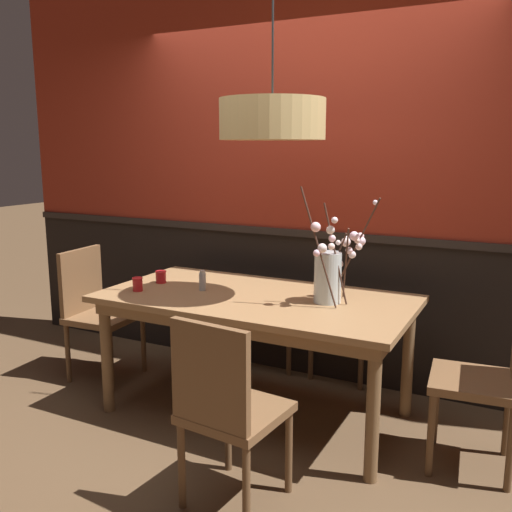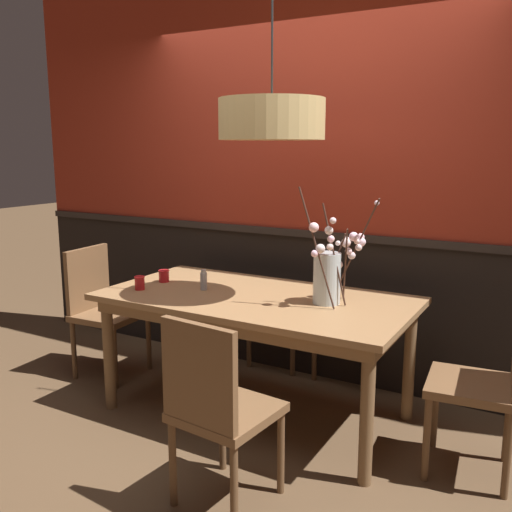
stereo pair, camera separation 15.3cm
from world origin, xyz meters
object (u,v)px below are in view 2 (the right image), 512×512
Objects in this scene: dining_table at (256,308)px; condiment_bottle at (204,280)px; chair_near_side_right at (217,404)px; chair_head_west_end at (102,304)px; vase_with_blossoms at (329,274)px; pendant_lamp at (272,119)px; candle_holder_nearer_edge at (164,276)px; chair_head_east_end at (488,378)px; candle_holder_nearer_center at (140,283)px; chair_far_side_left at (285,294)px; chair_far_side_right at (353,308)px.

dining_table is 14.58× the size of condiment_bottle.
chair_head_west_end is at bearing 150.23° from chair_near_side_right.
pendant_lamp is at bearing -165.26° from vase_with_blossoms.
vase_with_blossoms is at bearing 1.50° from chair_head_west_end.
chair_head_east_end is at bearing -0.64° from candle_holder_nearer_edge.
chair_near_side_right reaches higher than dining_table.
dining_table is 0.76m from candle_holder_nearer_center.
chair_far_side_left is 12.02× the size of candle_holder_nearer_edge.
chair_near_side_right is at bearing -41.83° from candle_holder_nearer_edge.
chair_far_side_left is 1.25m from candle_holder_nearer_center.
chair_head_west_end is at bearing 157.14° from candle_holder_nearer_center.
dining_table is at bearing -74.47° from chair_far_side_left.
vase_with_blossoms is 7.80× the size of candle_holder_nearer_center.
chair_head_east_end is at bearing 0.39° from pendant_lamp.
chair_near_side_right is at bearing -33.40° from candle_holder_nearer_center.
chair_near_side_right is at bearing -29.77° from chair_head_west_end.
pendant_lamp reaches higher than chair_near_side_right.
dining_table is 1.32m from chair_head_west_end.
candle_holder_nearer_center is at bearing -22.86° from chair_head_west_end.
vase_with_blossoms is at bearing 14.36° from candle_holder_nearer_center.
vase_with_blossoms reaches higher than chair_head_east_end.
chair_far_side_right is at bearing 90.06° from chair_near_side_right.
chair_head_east_end is 0.95× the size of chair_far_side_left.
chair_far_side_right reaches higher than candle_holder_nearer_edge.
condiment_bottle is (-0.81, -0.10, -0.11)m from vase_with_blossoms.
chair_far_side_left is 1.15m from vase_with_blossoms.
chair_head_west_end is (-1.31, 0.02, -0.16)m from dining_table.
chair_head_east_end is (1.03, 0.90, 0.01)m from chair_near_side_right.
candle_holder_nearer_edge is at bearing 89.75° from candle_holder_nearer_center.
chair_far_side_left reaches higher than dining_table.
candle_holder_nearer_center is (-0.71, -0.23, 0.12)m from dining_table.
pendant_lamp is (-1.23, -0.01, 1.28)m from chair_head_east_end.
vase_with_blossoms is at bearing 7.96° from dining_table.
chair_near_side_right is 1.88m from chair_far_side_left.
chair_near_side_right is at bearing -77.43° from pendant_lamp.
chair_head_west_end is 1.92m from pendant_lamp.
candle_holder_nearer_edge is at bearing 138.17° from chair_near_side_right.
pendant_lamp is (0.83, 0.21, 1.00)m from candle_holder_nearer_center.
dining_table is 2.10× the size of chair_far_side_right.
candle_holder_nearer_edge is (0.60, -0.01, 0.29)m from chair_head_west_end.
chair_head_east_end is 1.04× the size of chair_far_side_right.
chair_near_side_right reaches higher than condiment_bottle.
chair_far_side_left is 7.57× the size of condiment_bottle.
dining_table is at bearing 6.06° from condiment_bottle.
pendant_lamp reaches higher than chair_head_east_end.
condiment_bottle is at bearing -178.40° from pendant_lamp.
chair_far_side_right is 0.93m from vase_with_blossoms.
chair_far_side_left reaches higher than chair_near_side_right.
chair_far_side_right is at bearing 47.43° from candle_holder_nearer_center.
chair_near_side_right is at bearing -52.47° from condiment_bottle.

